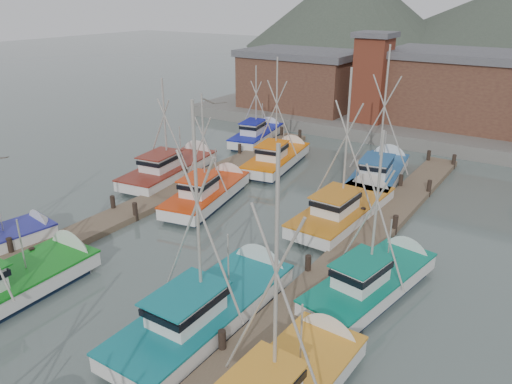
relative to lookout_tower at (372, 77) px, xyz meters
The scene contains 18 objects.
ground 33.52m from the lookout_tower, 86.53° to the right, with size 260.00×260.00×0.00m, color #51615D.
dock_left 29.87m from the lookout_tower, 99.80° to the right, with size 2.30×46.00×1.50m.
dock_right 30.79m from the lookout_tower, 72.73° to the right, with size 2.30×46.00×1.50m.
quay 6.67m from the lookout_tower, 63.43° to the left, with size 44.00×16.00×1.20m, color slate.
shed_left 9.30m from the lookout_tower, 167.47° to the left, with size 12.72×8.48×6.20m.
shed_center 8.99m from the lookout_tower, 26.57° to the left, with size 14.84×9.54×6.90m.
lookout_tower is the anchor object (origin of this frame).
distant_hills 90.40m from the lookout_tower, 96.85° to the left, with size 175.00×140.00×42.00m.
boat_4 37.76m from the lookout_tower, 93.91° to the right, with size 3.94×10.19×9.65m.
boat_5 34.19m from the lookout_tower, 79.38° to the right, with size 4.26×10.06×10.59m.
boat_8 23.56m from the lookout_tower, 95.27° to the right, with size 4.27×9.05×8.14m.
boat_9 22.10m from the lookout_tower, 71.73° to the right, with size 4.11×9.83×10.24m.
boat_10 22.45m from the lookout_tower, 110.20° to the right, with size 4.31×10.04×8.43m.
boat_11 30.03m from the lookout_tower, 67.60° to the right, with size 3.97×8.81×8.66m.
boat_12 14.95m from the lookout_tower, 98.50° to the right, with size 4.09×9.18×9.48m.
boat_13 15.04m from the lookout_tower, 64.84° to the right, with size 4.41×10.00×10.83m.
boat_14 12.54m from the lookout_tower, 129.98° to the right, with size 4.06×8.65×7.81m.
gull_far 27.87m from the lookout_tower, 85.40° to the right, with size 1.55×0.62×0.24m.
Camera 1 is at (15.70, -14.32, 13.13)m, focal length 35.00 mm.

